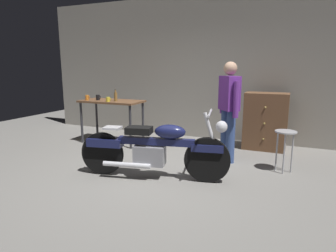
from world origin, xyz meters
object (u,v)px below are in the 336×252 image
Objects in this scene: person_standing at (229,107)px; wooden_dresser at (265,121)px; motorcycle at (154,148)px; mug_orange_travel at (87,98)px; mug_yellow_tall at (108,99)px; shop_stool at (285,140)px; mug_black_matte at (98,97)px; bottle at (116,96)px.

person_standing reaches higher than wooden_dresser.
mug_orange_travel is at bearing 137.27° from motorcycle.
mug_yellow_tall is at bearing -5.56° from mug_orange_travel.
shop_stool is 3.92m from mug_orange_travel.
mug_black_matte is 0.39m from mug_yellow_tall.
mug_black_matte reaches higher than shop_stool.
wooden_dresser reaches higher than mug_yellow_tall.
wooden_dresser reaches higher than motorcycle.
mug_black_matte is at bearing -165.95° from wooden_dresser.
mug_black_matte is 0.45m from bottle.
shop_stool is (1.71, 1.02, 0.05)m from motorcycle.
motorcycle reaches higher than shop_stool.
bottle is at bearing -163.51° from wooden_dresser.
bottle reaches higher than wooden_dresser.
shop_stool is 3.36m from mug_yellow_tall.
mug_black_matte is at bearing 174.10° from shop_stool.
person_standing is 1.03m from shop_stool.
shop_stool is 3.73m from mug_black_matte.
motorcycle is 19.77× the size of mug_orange_travel.
bottle reaches higher than shop_stool.
mug_black_matte is at bearing 177.70° from bottle.
bottle reaches higher than mug_yellow_tall.
person_standing is 1.52× the size of wooden_dresser.
bottle is (-2.32, 0.17, 0.07)m from person_standing.
motorcycle is 2.59m from wooden_dresser.
wooden_dresser is at bearing 14.85° from mug_orange_travel.
person_standing reaches higher than mug_black_matte.
motorcycle is 19.20× the size of mug_yellow_tall.
motorcycle is 1.96× the size of wooden_dresser.
person_standing reaches higher than motorcycle.
wooden_dresser is 3.11m from mug_yellow_tall.
mug_black_matte is (-2.77, 0.19, 0.03)m from person_standing.
shop_stool is 3.29m from bottle.
shop_stool is 5.86× the size of mug_orange_travel.
shop_stool is at bearing 19.19° from motorcycle.
person_standing is at bearing -0.85° from mug_yellow_tall.
mug_yellow_tall is (-2.41, 0.04, 0.02)m from person_standing.
wooden_dresser is (1.31, 2.23, 0.10)m from motorcycle.
mug_orange_travel is at bearing -165.15° from wooden_dresser.
mug_black_matte reaches higher than mug_yellow_tall.
wooden_dresser is 9.78× the size of mug_yellow_tall.
person_standing is 2.78m from mug_black_matte.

